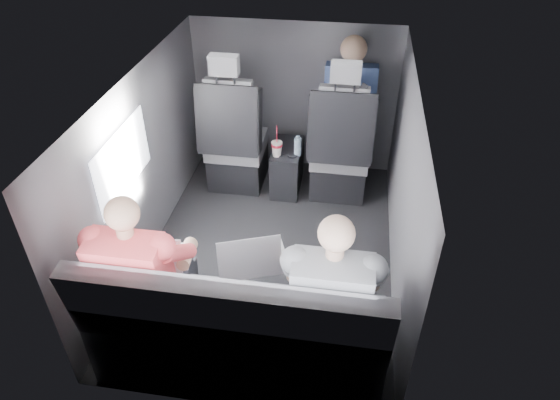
% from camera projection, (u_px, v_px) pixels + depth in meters
% --- Properties ---
extents(floor, '(2.60, 2.60, 0.00)m').
position_uv_depth(floor, '(270.00, 251.00, 3.80)').
color(floor, black).
rests_on(floor, ground).
extents(ceiling, '(2.60, 2.60, 0.00)m').
position_uv_depth(ceiling, '(268.00, 83.00, 3.01)').
color(ceiling, '#B2B2AD').
rests_on(ceiling, panel_back).
extents(panel_left, '(0.02, 2.60, 1.35)m').
position_uv_depth(panel_left, '(144.00, 166.00, 3.52)').
color(panel_left, '#56565B').
rests_on(panel_left, floor).
extents(panel_right, '(0.02, 2.60, 1.35)m').
position_uv_depth(panel_right, '(404.00, 188.00, 3.29)').
color(panel_right, '#56565B').
rests_on(panel_right, floor).
extents(panel_front, '(1.80, 0.02, 1.35)m').
position_uv_depth(panel_front, '(294.00, 98.00, 4.44)').
color(panel_front, '#56565B').
rests_on(panel_front, floor).
extents(panel_back, '(1.80, 0.02, 1.35)m').
position_uv_depth(panel_back, '(223.00, 325.00, 2.36)').
color(panel_back, '#56565B').
rests_on(panel_back, floor).
extents(side_window, '(0.02, 0.75, 0.42)m').
position_uv_depth(side_window, '(123.00, 161.00, 3.14)').
color(side_window, white).
rests_on(side_window, panel_left).
extents(seatbelt, '(0.35, 0.11, 0.59)m').
position_uv_depth(seatbelt, '(342.00, 120.00, 3.81)').
color(seatbelt, black).
rests_on(seatbelt, front_seat_right).
extents(front_seat_left, '(0.52, 0.58, 1.26)m').
position_uv_depth(front_seat_left, '(235.00, 146.00, 4.29)').
color(front_seat_left, black).
rests_on(front_seat_left, floor).
extents(front_seat_right, '(0.52, 0.58, 1.26)m').
position_uv_depth(front_seat_right, '(340.00, 154.00, 4.18)').
color(front_seat_right, black).
rests_on(front_seat_right, floor).
extents(center_console, '(0.24, 0.48, 0.41)m').
position_uv_depth(center_console, '(287.00, 168.00, 4.39)').
color(center_console, black).
rests_on(center_console, floor).
extents(rear_bench, '(1.60, 0.57, 0.92)m').
position_uv_depth(rear_bench, '(238.00, 335.00, 2.77)').
color(rear_bench, slate).
rests_on(rear_bench, floor).
extents(soda_cup, '(0.09, 0.09, 0.28)m').
position_uv_depth(soda_cup, '(277.00, 148.00, 4.13)').
color(soda_cup, white).
rests_on(soda_cup, center_console).
extents(water_bottle, '(0.06, 0.06, 0.17)m').
position_uv_depth(water_bottle, '(298.00, 146.00, 4.13)').
color(water_bottle, '#ACCCEA').
rests_on(water_bottle, center_console).
extents(laptop_white, '(0.32, 0.31, 0.22)m').
position_uv_depth(laptop_white, '(162.00, 256.00, 2.82)').
color(laptop_white, silver).
rests_on(laptop_white, passenger_rear_left).
extents(laptop_silver, '(0.41, 0.42, 0.25)m').
position_uv_depth(laptop_silver, '(254.00, 258.00, 2.81)').
color(laptop_silver, '#A8A8AC').
rests_on(laptop_silver, rear_bench).
extents(laptop_black, '(0.33, 0.30, 0.24)m').
position_uv_depth(laptop_black, '(342.00, 270.00, 2.73)').
color(laptop_black, black).
rests_on(laptop_black, passenger_rear_right).
extents(passenger_rear_left, '(0.48, 0.60, 1.19)m').
position_uv_depth(passenger_rear_left, '(146.00, 273.00, 2.73)').
color(passenger_rear_left, '#2E2F33').
rests_on(passenger_rear_left, rear_bench).
extents(passenger_rear_right, '(0.49, 0.61, 1.20)m').
position_uv_depth(passenger_rear_right, '(331.00, 294.00, 2.60)').
color(passenger_rear_right, navy).
rests_on(passenger_rear_right, rear_bench).
extents(passenger_front_right, '(0.42, 0.42, 0.89)m').
position_uv_depth(passenger_front_right, '(349.00, 102.00, 4.17)').
color(passenger_front_right, navy).
rests_on(passenger_front_right, front_seat_right).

